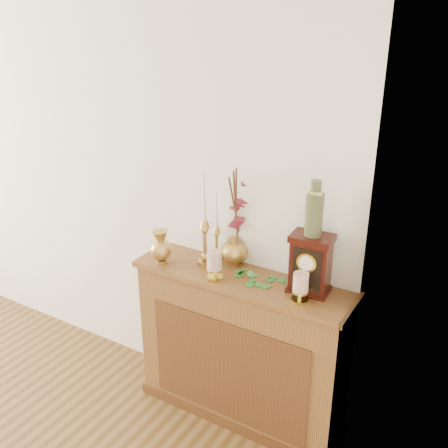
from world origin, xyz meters
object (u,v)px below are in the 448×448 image
Objects in this scene: candlestick_left at (205,235)px; ginger_jar at (239,219)px; bud_vase at (161,247)px; ceramic_vase at (314,211)px; candlestick_center at (217,238)px; mantel_clock at (310,265)px.

candlestick_left is 0.93× the size of ginger_jar.
bud_vase is 0.91m from ceramic_vase.
bud_vase is 0.70× the size of ceramic_vase.
ginger_jar reaches higher than bud_vase.
candlestick_center is at bearing 173.53° from ceramic_vase.
candlestick_left is 1.92× the size of ceramic_vase.
candlestick_center is 2.08× the size of bud_vase.
ceramic_vase is at bearing -6.47° from candlestick_center.
candlestick_left is at bearing -178.46° from ceramic_vase.
ginger_jar is (0.36, 0.24, 0.16)m from bud_vase.
bud_vase is at bearing -151.02° from candlestick_left.
candlestick_center is 0.18m from ginger_jar.
bud_vase is at bearing -174.96° from mantel_clock.
candlestick_left is at bearing 28.98° from bud_vase.
ceramic_vase is (0.62, 0.02, 0.26)m from candlestick_left.
candlestick_left is 0.10m from candlestick_center.
ginger_jar is 2.07× the size of ceramic_vase.
candlestick_center reaches higher than mantel_clock.
bud_vase is 0.46m from ginger_jar.
mantel_clock is (0.47, -0.11, -0.11)m from ginger_jar.
candlestick_center is at bearing 73.39° from candlestick_left.
ceramic_vase reaches higher than bud_vase.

